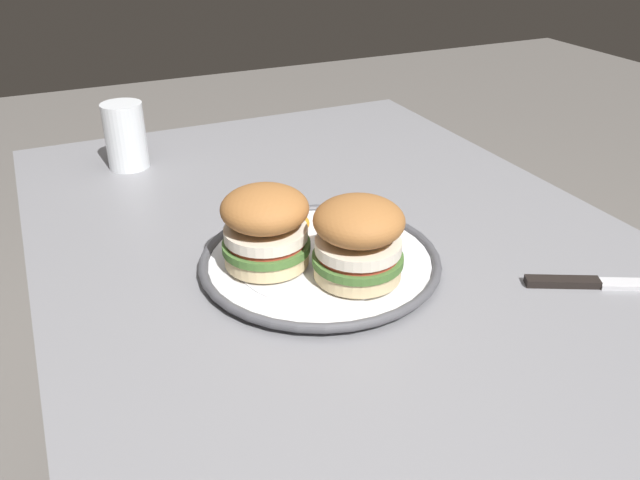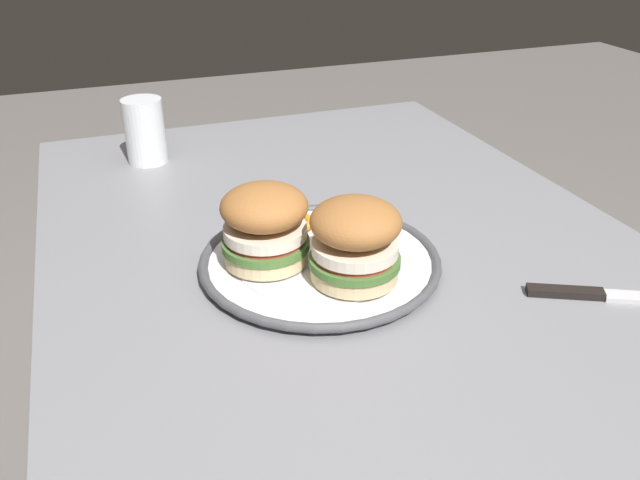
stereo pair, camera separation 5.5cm
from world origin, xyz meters
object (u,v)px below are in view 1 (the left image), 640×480
object	(u,v)px
sandwich_half_right	(265,226)
dining_table	(378,349)
dinner_plate	(320,261)
drinking_glass	(126,140)
sandwich_half_left	(359,239)
table_knife	(602,284)

from	to	relation	value
sandwich_half_right	dining_table	bearing A→B (deg)	-121.49
dining_table	dinner_plate	world-z (taller)	dinner_plate
sandwich_half_right	drinking_glass	distance (m)	0.45
sandwich_half_left	table_knife	world-z (taller)	sandwich_half_left
dining_table	table_knife	xyz separation A→B (m)	(-0.12, -0.24, 0.11)
drinking_glass	sandwich_half_right	bearing A→B (deg)	-167.89
dinner_plate	sandwich_half_left	size ratio (longest dim) A/B	2.04
dinner_plate	sandwich_half_left	world-z (taller)	sandwich_half_left
dinner_plate	sandwich_half_right	size ratio (longest dim) A/B	2.06
sandwich_half_left	table_knife	distance (m)	0.31
dining_table	table_knife	world-z (taller)	table_knife
dining_table	sandwich_half_right	bearing A→B (deg)	58.51
sandwich_half_left	drinking_glass	bearing A→B (deg)	19.46
sandwich_half_left	drinking_glass	size ratio (longest dim) A/B	1.34
dining_table	sandwich_half_right	distance (m)	0.23
dinner_plate	table_knife	xyz separation A→B (m)	(-0.19, -0.30, -0.01)
drinking_glass	dining_table	bearing A→B (deg)	-157.04
dinner_plate	sandwich_half_right	world-z (taller)	sandwich_half_right
dining_table	table_knife	bearing A→B (deg)	-116.98
dining_table	drinking_glass	xyz separation A→B (m)	(0.51, 0.22, 0.16)
dining_table	sandwich_half_left	xyz separation A→B (m)	(-0.00, 0.04, 0.18)
dining_table	sandwich_half_left	size ratio (longest dim) A/B	8.96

